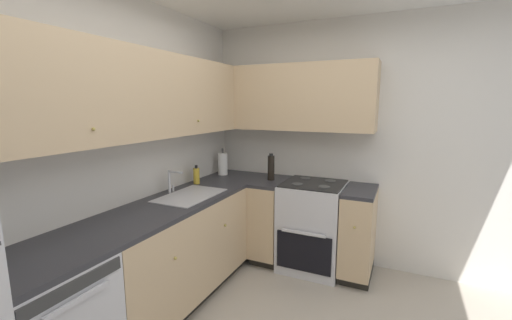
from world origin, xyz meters
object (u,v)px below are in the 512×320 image
object	(u,v)px
soap_bottle	(196,176)
paper_towel_roll	(223,164)
oven_range	(313,225)
oil_bottle	(271,168)

from	to	relation	value
soap_bottle	paper_towel_roll	size ratio (longest dim) A/B	0.61
oven_range	soap_bottle	bearing A→B (deg)	114.45
soap_bottle	oven_range	bearing A→B (deg)	-65.55
oil_bottle	paper_towel_roll	bearing A→B (deg)	88.64
paper_towel_roll	oil_bottle	world-z (taller)	paper_towel_roll
paper_towel_roll	oil_bottle	distance (m)	0.61
paper_towel_roll	oil_bottle	size ratio (longest dim) A/B	1.09
paper_towel_roll	oil_bottle	bearing A→B (deg)	-91.36
soap_bottle	paper_towel_roll	world-z (taller)	paper_towel_roll
soap_bottle	oil_bottle	bearing A→B (deg)	-52.62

